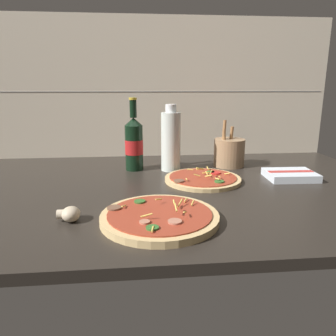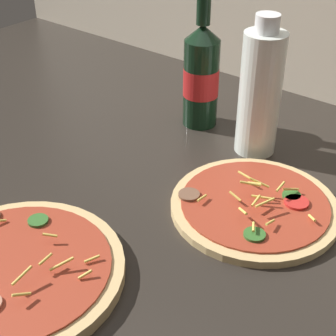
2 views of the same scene
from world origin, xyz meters
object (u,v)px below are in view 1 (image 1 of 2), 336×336
(dish_towel, at_px, (290,175))
(pizza_far, at_px, (203,179))
(beer_bottle, at_px, (134,143))
(oil_bottle, at_px, (171,141))
(mushroom_left, at_px, (70,214))
(utensil_crock, at_px, (229,152))
(pizza_near, at_px, (160,217))

(dish_towel, bearing_deg, pizza_far, 179.92)
(beer_bottle, distance_m, oil_bottle, 0.13)
(beer_bottle, bearing_deg, pizza_far, -37.60)
(mushroom_left, distance_m, utensil_crock, 0.70)
(pizza_near, height_order, utensil_crock, utensil_crock)
(utensil_crock, bearing_deg, mushroom_left, -136.69)
(beer_bottle, distance_m, utensil_crock, 0.36)
(dish_towel, bearing_deg, oil_bottle, 158.59)
(beer_bottle, height_order, utensil_crock, beer_bottle)
(beer_bottle, xyz_separation_m, dish_towel, (0.52, -0.17, -0.09))
(beer_bottle, distance_m, mushroom_left, 0.49)
(oil_bottle, relative_size, utensil_crock, 1.36)
(dish_towel, bearing_deg, utensil_crock, 129.27)
(pizza_far, height_order, utensil_crock, utensil_crock)
(pizza_near, relative_size, utensil_crock, 1.57)
(beer_bottle, bearing_deg, dish_towel, -18.26)
(oil_bottle, bearing_deg, beer_bottle, 171.55)
(pizza_near, bearing_deg, utensil_crock, 58.67)
(beer_bottle, relative_size, mushroom_left, 5.03)
(oil_bottle, xyz_separation_m, dish_towel, (0.38, -0.15, -0.10))
(mushroom_left, bearing_deg, beer_bottle, 72.17)
(pizza_near, xyz_separation_m, oil_bottle, (0.07, 0.45, 0.10))
(oil_bottle, distance_m, utensil_crock, 0.24)
(oil_bottle, bearing_deg, pizza_far, -59.44)
(pizza_far, distance_m, beer_bottle, 0.29)
(pizza_far, relative_size, utensil_crock, 1.41)
(mushroom_left, relative_size, utensil_crock, 0.30)
(oil_bottle, relative_size, dish_towel, 1.47)
(pizza_far, xyz_separation_m, dish_towel, (0.30, -0.00, 0.00))
(pizza_far, distance_m, dish_towel, 0.30)
(mushroom_left, height_order, utensil_crock, utensil_crock)
(oil_bottle, distance_m, mushroom_left, 0.53)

